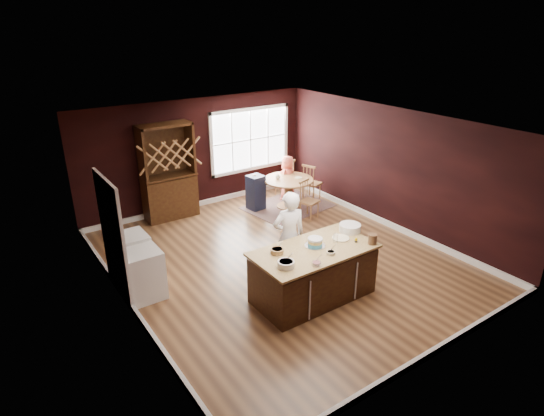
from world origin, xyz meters
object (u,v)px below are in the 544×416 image
Objects in this scene: kitchen_island at (313,274)px; layer_cake at (315,242)px; dining_table at (288,187)px; chair_east at (312,182)px; baker at (289,236)px; high_chair at (256,192)px; chair_south at (309,200)px; dryer at (131,258)px; hutch at (168,172)px; washer at (144,274)px; seated_woman at (288,178)px; chair_north at (284,177)px; toddler at (255,178)px.

kitchen_island is 0.56m from layer_cake.
chair_east reaches higher than dining_table.
baker is 1.86× the size of high_chair.
chair_south is 1.04× the size of dryer.
hutch is at bearing 53.02° from dryer.
high_chair is (-0.74, 1.20, -0.01)m from chair_south.
layer_cake is at bearing -32.52° from washer.
kitchen_island is at bearing 31.47° from seated_woman.
hutch is (-2.66, 1.94, 0.66)m from chair_south.
chair_east reaches higher than chair_south.
chair_east is 5.35m from dryer.
baker reaches higher than chair_north.
dining_table is 4.74× the size of toddler.
baker is 1.88× the size of dryer.
dryer is (-1.73, -2.30, -0.68)m from hutch.
kitchen_island is 3.27m from dryer.
hutch is at bearing 97.70° from kitchen_island.
washer is (-4.40, -1.84, -0.10)m from dining_table.
kitchen_island is at bearing -34.76° from washer.
hutch is 2.59× the size of washer.
high_chair is at bearing 59.79° from chair_east.
high_chair is 3.98m from dryer.
chair_north is 0.35m from seated_woman.
washer reaches higher than dining_table.
kitchen_island is 4.54m from chair_east.
high_chair is (-1.54, 0.30, -0.04)m from chair_east.
chair_north is 1.17× the size of washer.
chair_north is (0.42, 0.74, -0.03)m from dining_table.
chair_east is 0.98× the size of chair_north.
toddler is at bearing -99.43° from baker.
chair_north is (2.44, 3.48, -0.34)m from baker.
kitchen_island is 4.05m from toddler.
baker is at bearing -20.74° from washer.
hutch is 2.50× the size of dryer.
baker is at bearing -32.94° from dryer.
chair_east reaches higher than high_chair.
chair_north is 3.17m from hutch.
hutch reaches higher than toddler.
washer is (-3.65, -2.19, -0.37)m from toddler.
hutch reaches higher than washer.
hutch reaches higher than chair_east.
kitchen_island is 2.86m from washer.
hutch is (-2.67, 1.10, 0.59)m from dining_table.
baker is 2.57m from washer.
washer is at bearing 22.91° from chair_north.
chair_north is at bearing 60.67° from dining_table.
dryer is (-3.66, -1.56, -0.00)m from high_chair.
chair_south is at bearing -65.53° from high_chair.
baker reaches higher than kitchen_island.
chair_south is 0.92× the size of chair_north.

